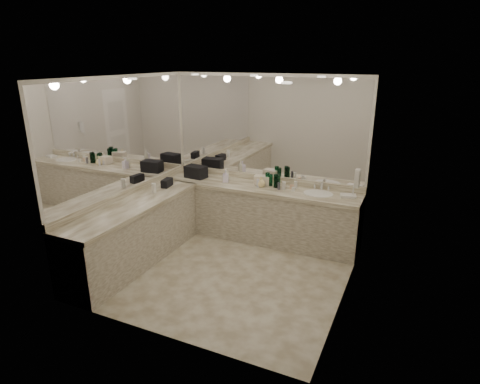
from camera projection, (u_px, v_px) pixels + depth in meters
The scene contains 38 objects.
floor at pixel (226, 271), 5.58m from camera, with size 3.20×3.20×0.00m, color beige.
ceiling at pixel (223, 77), 4.75m from camera, with size 3.20×3.20×0.00m, color white.
wall_back at pixel (266, 157), 6.46m from camera, with size 3.20×0.02×2.60m, color beige.
wall_left at pixel (126, 168), 5.79m from camera, with size 0.02×3.00×2.60m, color beige.
wall_right at pixel (351, 199), 4.54m from camera, with size 0.02×3.00×2.60m, color beige.
vanity_back_base at pixel (258, 214), 6.48m from camera, with size 3.20×0.60×0.84m, color beige.
vanity_back_top at pixel (259, 188), 6.33m from camera, with size 3.20×0.64×0.06m, color beige.
vanity_left_base at pixel (134, 235), 5.70m from camera, with size 0.60×2.40×0.84m, color beige.
vanity_left_top at pixel (132, 206), 5.55m from camera, with size 0.64×2.42×0.06m, color beige.
backsplash_back at pixel (265, 178), 6.55m from camera, with size 3.20×0.04×0.10m, color beige.
backsplash_left at pixel (129, 192), 5.90m from camera, with size 0.04×3.00×0.10m, color beige.
mirror_back at pixel (267, 128), 6.30m from camera, with size 3.12×0.01×1.55m, color white.
mirror_left at pixel (123, 136), 5.64m from camera, with size 0.01×2.92×1.55m, color white.
sink at pixel (318, 194), 5.96m from camera, with size 0.44×0.44×0.03m, color white.
faucet at pixel (322, 185), 6.11m from camera, with size 0.24×0.16×0.14m, color silver.
wall_phone at pixel (357, 178), 5.14m from camera, with size 0.06×0.10×0.24m, color white.
door at pixel (339, 236), 4.19m from camera, with size 0.02×0.82×2.10m, color white.
black_toiletry_bag at pixel (196, 172), 6.74m from camera, with size 0.35×0.22×0.20m, color black.
black_bag_spill at pixel (167, 183), 6.27m from camera, with size 0.10×0.23×0.12m, color black.
cream_cosmetic_case at pixel (262, 180), 6.37m from camera, with size 0.24×0.15×0.14m, color beige.
hand_towel at pixel (348, 196), 5.81m from camera, with size 0.22×0.15×0.04m, color white.
lotion_left at pixel (154, 188), 5.98m from camera, with size 0.07×0.07×0.15m, color white.
soap_bottle_a at pixel (226, 175), 6.53m from camera, with size 0.09×0.09×0.22m, color silver.
soap_bottle_b at pixel (226, 176), 6.49m from camera, with size 0.09×0.09×0.20m, color white.
soap_bottle_c at pixel (261, 182), 6.25m from camera, with size 0.13×0.13×0.17m, color #FFE89C.
green_bottle_0 at pixel (277, 181), 6.21m from camera, with size 0.07×0.07×0.20m, color #0B4C27.
green_bottle_1 at pixel (276, 181), 6.21m from camera, with size 0.07×0.07×0.21m, color #0B4C27.
green_bottle_2 at pixel (267, 179), 6.31m from camera, with size 0.07×0.07×0.21m, color #0B4C27.
green_bottle_3 at pixel (278, 181), 6.24m from camera, with size 0.07×0.07×0.19m, color #0B4C27.
green_bottle_4 at pixel (270, 180), 6.30m from camera, with size 0.07×0.07×0.19m, color #0B4C27.
amenity_bottle_0 at pixel (258, 183), 6.24m from camera, with size 0.04×0.04×0.13m, color silver.
amenity_bottle_1 at pixel (293, 189), 6.07m from camera, with size 0.05×0.05×0.06m, color white.
amenity_bottle_2 at pixel (284, 185), 6.15m from camera, with size 0.06×0.06×0.12m, color white.
amenity_bottle_3 at pixel (259, 183), 6.33m from camera, with size 0.06×0.06×0.08m, color silver.
amenity_bottle_4 at pixel (259, 182), 6.42m from camera, with size 0.07×0.07×0.07m, color #E0B28C.
amenity_bottle_5 at pixel (296, 185), 6.17m from camera, with size 0.05×0.05×0.11m, color white.
amenity_bottle_6 at pixel (292, 187), 6.17m from camera, with size 0.06×0.06×0.07m, color #E0B28C.
amenity_bottle_7 at pixel (279, 186), 6.13m from camera, with size 0.04×0.04×0.12m, color #3F3F4C.
Camera 1 is at (2.23, -4.41, 2.82)m, focal length 30.00 mm.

